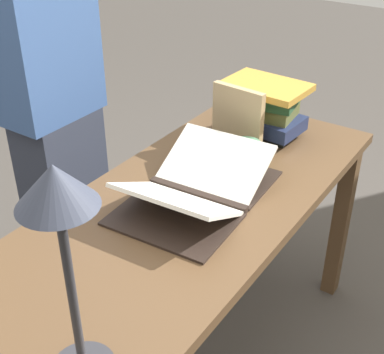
{
  "coord_description": "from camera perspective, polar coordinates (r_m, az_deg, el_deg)",
  "views": [
    {
      "loc": [
        1.09,
        0.76,
        1.65
      ],
      "look_at": [
        -0.03,
        0.0,
        0.84
      ],
      "focal_mm": 50.0,
      "sensor_mm": 36.0,
      "label": 1
    }
  ],
  "objects": [
    {
      "name": "open_book",
      "position": [
        1.61,
        0.58,
        -1.16
      ],
      "size": [
        0.55,
        0.37,
        0.12
      ],
      "rotation": [
        0.0,
        0.0,
        0.06
      ],
      "color": "black",
      "rests_on": "reading_desk"
    },
    {
      "name": "reading_lamp",
      "position": [
        0.92,
        -13.78,
        -4.92
      ],
      "size": [
        0.14,
        0.14,
        0.48
      ],
      "color": "#2D2D33",
      "rests_on": "reading_desk"
    },
    {
      "name": "book_stack_tall",
      "position": [
        1.98,
        7.7,
        7.3
      ],
      "size": [
        0.22,
        0.3,
        0.2
      ],
      "color": "black",
      "rests_on": "reading_desk"
    },
    {
      "name": "reading_desk",
      "position": [
        1.66,
        -0.69,
        -5.87
      ],
      "size": [
        1.56,
        0.64,
        0.76
      ],
      "color": "brown",
      "rests_on": "ground_plane"
    },
    {
      "name": "person_reader",
      "position": [
        2.06,
        -14.51,
        7.23
      ],
      "size": [
        0.36,
        0.22,
        1.72
      ],
      "rotation": [
        0.0,
        0.0,
        3.14
      ],
      "color": "#2D3342",
      "rests_on": "ground_plane"
    },
    {
      "name": "coffee_mug",
      "position": [
        1.77,
        5.81,
        2.3
      ],
      "size": [
        0.1,
        0.12,
        0.09
      ],
      "rotation": [
        0.0,
        0.0,
        0.97
      ],
      "color": "#4C7F5B",
      "rests_on": "reading_desk"
    },
    {
      "name": "book_standing_upright",
      "position": [
        1.87,
        4.89,
        6.26
      ],
      "size": [
        0.04,
        0.2,
        0.23
      ],
      "rotation": [
        0.0,
        0.0,
        -0.09
      ],
      "color": "tan",
      "rests_on": "reading_desk"
    }
  ]
}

